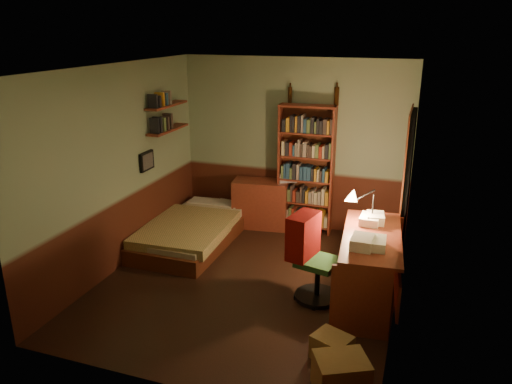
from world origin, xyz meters
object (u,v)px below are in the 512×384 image
(office_chair, at_px, (319,255))
(cardboard_box_a, at_px, (341,375))
(desk_lamp, at_px, (374,199))
(desk, at_px, (370,268))
(cardboard_box_b, at_px, (332,347))
(bookshelf, at_px, (306,170))
(mini_stereo, at_px, (288,177))
(bed, at_px, (193,223))
(dresser, at_px, (261,204))

(office_chair, xyz_separation_m, cardboard_box_a, (0.53, -1.46, -0.39))
(desk_lamp, xyz_separation_m, office_chair, (-0.51, -0.55, -0.55))
(desk, relative_size, cardboard_box_b, 4.46)
(office_chair, relative_size, cardboard_box_b, 3.24)
(bookshelf, xyz_separation_m, cardboard_box_a, (1.18, -3.43, -0.80))
(mini_stereo, distance_m, office_chair, 2.23)
(bed, bearing_deg, desk_lamp, -9.07)
(cardboard_box_b, bearing_deg, desk, 80.94)
(bed, relative_size, bookshelf, 1.03)
(bed, distance_m, desk, 2.76)
(bookshelf, bearing_deg, office_chair, -74.96)
(mini_stereo, distance_m, cardboard_box_b, 3.38)
(bed, distance_m, dresser, 1.17)
(dresser, distance_m, cardboard_box_b, 3.38)
(bookshelf, distance_m, cardboard_box_b, 3.28)
(cardboard_box_a, xyz_separation_m, cardboard_box_b, (-0.16, 0.43, -0.05))
(cardboard_box_b, bearing_deg, bed, 140.56)
(dresser, height_order, bookshelf, bookshelf)
(cardboard_box_a, bearing_deg, desk, 88.99)
(bookshelf, distance_m, cardboard_box_a, 3.71)
(bed, xyz_separation_m, cardboard_box_a, (2.60, -2.44, -0.13))
(bookshelf, height_order, cardboard_box_a, bookshelf)
(mini_stereo, height_order, bookshelf, bookshelf)
(cardboard_box_a, bearing_deg, dresser, 119.10)
(office_chair, bearing_deg, mini_stereo, 128.06)
(office_chair, bearing_deg, bed, 167.83)
(cardboard_box_b, bearing_deg, desk_lamp, 85.08)
(desk, bearing_deg, bookshelf, 118.34)
(bookshelf, height_order, desk, bookshelf)
(bookshelf, relative_size, desk_lamp, 3.34)
(office_chair, bearing_deg, cardboard_box_a, -56.80)
(desk, bearing_deg, dresser, 132.24)
(bed, distance_m, cardboard_box_b, 3.17)
(bed, bearing_deg, bookshelf, 35.09)
(bookshelf, bearing_deg, dresser, -175.98)
(dresser, relative_size, cardboard_box_a, 1.90)
(mini_stereo, relative_size, desk, 0.17)
(mini_stereo, distance_m, cardboard_box_a, 3.82)
(dresser, xyz_separation_m, mini_stereo, (0.39, 0.12, 0.45))
(mini_stereo, height_order, cardboard_box_b, mini_stereo)
(cardboard_box_a, bearing_deg, mini_stereo, 112.94)
(dresser, distance_m, mini_stereo, 0.61)
(bed, bearing_deg, dresser, 50.93)
(dresser, xyz_separation_m, desk, (1.89, -1.73, 0.03))
(bed, height_order, desk, desk)
(office_chair, bearing_deg, cardboard_box_b, -57.01)
(dresser, bearing_deg, office_chair, -62.56)
(mini_stereo, relative_size, bookshelf, 0.14)
(office_chair, distance_m, cardboard_box_a, 1.60)
(desk_lamp, relative_size, office_chair, 0.52)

